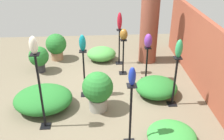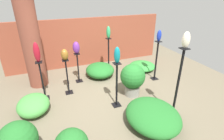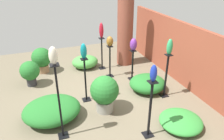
% 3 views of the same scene
% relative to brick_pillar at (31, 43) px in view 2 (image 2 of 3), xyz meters
% --- Properties ---
extents(ground_plane, '(8.00, 8.00, 0.00)m').
position_rel_brick_pillar_xyz_m(ground_plane, '(1.76, -1.45, -1.27)').
color(ground_plane, '#6B604C').
extents(brick_wall_back, '(5.60, 0.12, 1.70)m').
position_rel_brick_pillar_xyz_m(brick_wall_back, '(1.76, 0.99, -0.42)').
color(brick_wall_back, brown).
rests_on(brick_wall_back, ground).
extents(brick_pillar, '(0.51, 0.51, 2.55)m').
position_rel_brick_pillar_xyz_m(brick_pillar, '(0.00, 0.00, 0.00)').
color(brick_pillar, brown).
rests_on(brick_pillar, ground).
extents(pedestal_ruby, '(0.20, 0.20, 1.03)m').
position_rel_brick_pillar_xyz_m(pedestal_ruby, '(0.14, -0.85, -0.81)').
color(pedestal_ruby, black).
rests_on(pedestal_ruby, ground).
extents(pedestal_violet, '(0.20, 0.20, 0.91)m').
position_rel_brick_pillar_xyz_m(pedestal_violet, '(1.15, -0.25, -0.87)').
color(pedestal_violet, black).
rests_on(pedestal_violet, ground).
extents(pedestal_jade, '(0.20, 0.20, 1.15)m').
position_rel_brick_pillar_xyz_m(pedestal_jade, '(2.27, 0.14, -0.75)').
color(pedestal_jade, black).
rests_on(pedestal_jade, ground).
extents(pedestal_bronze, '(0.20, 0.20, 0.97)m').
position_rel_brick_pillar_xyz_m(pedestal_bronze, '(0.76, -0.80, -0.83)').
color(pedestal_bronze, black).
rests_on(pedestal_bronze, ground).
extents(pedestal_teal, '(0.20, 0.20, 1.13)m').
position_rel_brick_pillar_xyz_m(pedestal_teal, '(1.76, -1.79, -0.76)').
color(pedestal_teal, black).
rests_on(pedestal_teal, ground).
extents(pedestal_ivory, '(0.20, 0.20, 1.57)m').
position_rel_brick_pillar_xyz_m(pedestal_ivory, '(2.85, -2.54, -0.54)').
color(pedestal_ivory, black).
rests_on(pedestal_ivory, ground).
extents(pedestal_cobalt, '(0.20, 0.20, 1.23)m').
position_rel_brick_pillar_xyz_m(pedestal_cobalt, '(3.41, -0.95, -0.71)').
color(pedestal_cobalt, black).
rests_on(pedestal_cobalt, ground).
extents(art_vase_ruby, '(0.14, 0.13, 0.48)m').
position_rel_brick_pillar_xyz_m(art_vase_ruby, '(0.14, -0.85, -0.00)').
color(art_vase_ruby, maroon).
rests_on(art_vase_ruby, pedestal_ruby).
extents(art_vase_violet, '(0.20, 0.20, 0.35)m').
position_rel_brick_pillar_xyz_m(art_vase_violet, '(1.15, -0.25, -0.19)').
color(art_vase_violet, '#6B2D8C').
rests_on(art_vase_violet, pedestal_violet).
extents(art_vase_jade, '(0.13, 0.15, 0.39)m').
position_rel_brick_pillar_xyz_m(art_vase_jade, '(2.27, 0.14, 0.07)').
color(art_vase_jade, '#2D9356').
rests_on(art_vase_jade, pedestal_jade).
extents(art_vase_bronze, '(0.18, 0.20, 0.29)m').
position_rel_brick_pillar_xyz_m(art_vase_bronze, '(0.76, -0.80, -0.16)').
color(art_vase_bronze, brown).
rests_on(art_vase_bronze, pedestal_bronze).
extents(art_vase_teal, '(0.14, 0.15, 0.37)m').
position_rel_brick_pillar_xyz_m(art_vase_teal, '(1.76, -1.79, 0.04)').
color(art_vase_teal, '#0F727A').
rests_on(art_vase_teal, pedestal_teal).
extents(art_vase_ivory, '(0.15, 0.15, 0.32)m').
position_rel_brick_pillar_xyz_m(art_vase_ivory, '(2.85, -2.54, 0.46)').
color(art_vase_ivory, beige).
rests_on(art_vase_ivory, pedestal_ivory).
extents(art_vase_cobalt, '(0.13, 0.12, 0.32)m').
position_rel_brick_pillar_xyz_m(art_vase_cobalt, '(3.41, -0.95, 0.11)').
color(art_vase_cobalt, '#192D9E').
rests_on(art_vase_cobalt, pedestal_cobalt).
extents(potted_plant_mid_right, '(0.65, 0.65, 0.88)m').
position_rel_brick_pillar_xyz_m(potted_plant_mid_right, '(2.33, -1.50, -0.78)').
color(potted_plant_mid_right, gray).
rests_on(potted_plant_mid_right, ground).
extents(foliage_bed_east, '(0.90, 0.90, 0.25)m').
position_rel_brick_pillar_xyz_m(foliage_bed_east, '(3.41, -0.18, -1.15)').
color(foliage_bed_east, '#338C38').
rests_on(foliage_bed_east, ground).
extents(foliage_bed_west, '(0.71, 0.85, 0.40)m').
position_rel_brick_pillar_xyz_m(foliage_bed_west, '(-0.12, -1.35, -1.07)').
color(foliage_bed_west, '#479942').
rests_on(foliage_bed_west, ground).
extents(foliage_bed_center, '(1.09, 1.25, 0.45)m').
position_rel_brick_pillar_xyz_m(foliage_bed_center, '(2.21, -2.67, -1.05)').
color(foliage_bed_center, '#236B28').
rests_on(foliage_bed_center, ground).
extents(foliage_bed_rear, '(0.90, 0.97, 0.41)m').
position_rel_brick_pillar_xyz_m(foliage_bed_rear, '(1.87, -0.13, -1.07)').
color(foliage_bed_rear, '#236B28').
rests_on(foliage_bed_rear, ground).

